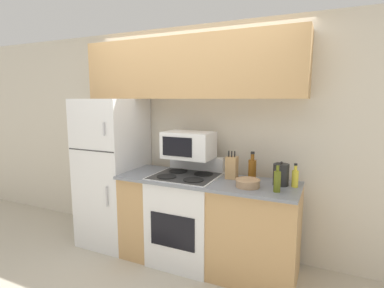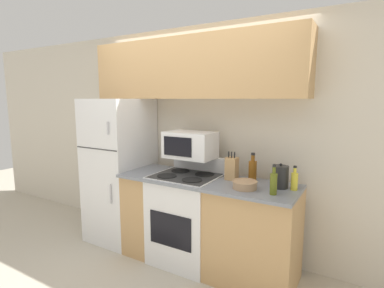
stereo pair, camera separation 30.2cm
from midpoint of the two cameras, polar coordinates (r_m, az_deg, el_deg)
name	(u,v)px [view 2 (the right image)]	position (r m, az deg, el deg)	size (l,w,h in m)	color
ground_plane	(164,270)	(3.33, -2.55, -22.85)	(12.00, 12.00, 0.00)	beige
wall_back	(200,139)	(3.51, 3.91, 1.02)	(8.00, 0.05, 2.55)	beige
lower_cabinets	(206,223)	(3.21, 5.45, -14.76)	(1.83, 0.63, 0.94)	tan
refrigerator	(120,170)	(3.78, -11.39, -4.83)	(0.65, 0.73, 1.74)	white
upper_cabinets	(191,69)	(3.33, 2.51, 14.18)	(2.48, 0.34, 0.65)	tan
stove	(186,217)	(3.29, 1.60, -13.75)	(0.67, 0.62, 1.11)	white
microwave	(190,145)	(3.19, 2.36, -0.18)	(0.52, 0.34, 0.28)	white
knife_block	(232,168)	(3.04, 10.43, -4.62)	(0.11, 0.11, 0.28)	tan
bowl	(245,184)	(2.78, 13.13, -7.55)	(0.23, 0.23, 0.07)	tan
bottle_olive_oil	(274,183)	(2.67, 18.46, -7.07)	(0.06, 0.06, 0.26)	#5B6619
bottle_cooking_spray	(294,181)	(2.86, 21.85, -6.53)	(0.06, 0.06, 0.22)	gold
bottle_whiskey	(253,170)	(3.04, 14.29, -4.82)	(0.08, 0.08, 0.28)	brown
kettle	(280,177)	(2.88, 19.39, -5.95)	(0.15, 0.15, 0.23)	black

